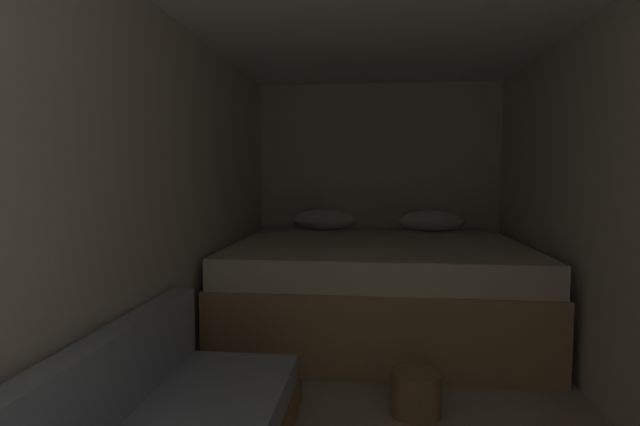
{
  "coord_description": "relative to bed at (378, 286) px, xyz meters",
  "views": [
    {
      "loc": [
        -0.03,
        -0.19,
        1.25
      ],
      "look_at": [
        -0.37,
        2.79,
        1.01
      ],
      "focal_mm": 27.28,
      "sensor_mm": 36.0,
      "label": 1
    }
  ],
  "objects": [
    {
      "name": "wall_back",
      "position": [
        0.0,
        1.0,
        0.69
      ],
      "size": [
        2.42,
        0.05,
        2.12
      ],
      "primitive_type": "cube",
      "color": "beige",
      "rests_on": "ground"
    },
    {
      "name": "wicker_basket",
      "position": [
        0.19,
        -1.31,
        -0.26
      ],
      "size": [
        0.27,
        0.27,
        0.23
      ],
      "color": "olive",
      "rests_on": "ground"
    },
    {
      "name": "bed",
      "position": [
        0.0,
        0.0,
        0.0
      ],
      "size": [
        2.2,
        1.89,
        0.92
      ],
      "color": "tan",
      "rests_on": "ground"
    },
    {
      "name": "wall_left",
      "position": [
        -1.19,
        -1.57,
        0.69
      ],
      "size": [
        0.05,
        5.09,
        2.12
      ],
      "primitive_type": "cube",
      "color": "beige",
      "rests_on": "ground"
    }
  ]
}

